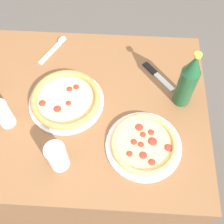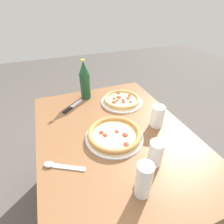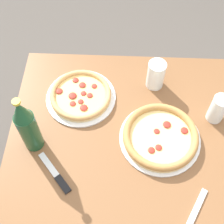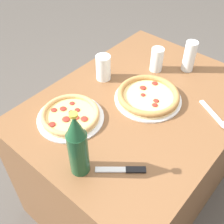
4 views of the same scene
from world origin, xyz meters
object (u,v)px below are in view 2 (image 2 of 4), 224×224
Objects in this scene: pizza_pepperoni at (114,135)px; glass_red_wine at (156,154)px; glass_orange_juice at (143,182)px; beer_bottle at (85,81)px; knife at (72,107)px; pizza_salami at (122,100)px; glass_mango_juice at (157,117)px; spoon at (57,166)px.

glass_red_wine is (-0.22, -0.11, 0.04)m from pizza_pepperoni.
beer_bottle is (0.80, 0.02, 0.06)m from glass_orange_juice.
glass_red_wine is 0.65m from knife.
glass_red_wine is at bearing 172.36° from pizza_salami.
beer_bottle is at bearing 33.29° from glass_mango_juice.
glass_red_wine is (0.11, -0.12, -0.01)m from glass_orange_juice.
beer_bottle is at bearing 4.57° from pizza_pepperoni.
pizza_pepperoni is at bearing -2.62° from glass_orange_juice.
spoon is at bearing 50.48° from glass_orange_juice.
glass_orange_juice is (-0.64, 0.19, 0.05)m from pizza_salami.
spoon is (-0.40, 0.48, -0.01)m from pizza_salami.
pizza_salami reaches higher than knife.
spoon is (-0.56, 0.27, -0.13)m from beer_bottle.
spoon is at bearing 99.93° from glass_mango_juice.
glass_mango_juice is 0.55m from beer_bottle.
glass_mango_juice is at bearing -164.45° from pizza_salami.
glass_red_wine is at bearing 145.86° from glass_mango_juice.
knife is (0.70, 0.14, -0.07)m from glass_orange_juice.
glass_orange_juice reaches higher than pizza_salami.
glass_mango_juice is 0.45× the size of beer_bottle.
beer_bottle is at bearing 1.64° from glass_orange_juice.
pizza_salami is 1.81× the size of glass_orange_juice.
pizza_salami is at bearing -125.36° from beer_bottle.
knife is at bearing 22.92° from pizza_pepperoni.
glass_orange_juice is 1.28× the size of glass_red_wine.
glass_red_wine is at bearing -168.18° from beer_bottle.
pizza_salami is 2.26× the size of glass_mango_juice.
spoon is at bearing 129.90° from pizza_salami.
beer_bottle is 0.20m from knife.
glass_orange_juice is (-0.33, 0.01, 0.05)m from pizza_pepperoni.
pizza_pepperoni is 1.99× the size of knife.
glass_mango_juice is at bearing -80.07° from spoon.
knife is (0.06, 0.34, -0.01)m from pizza_salami.
glass_orange_juice is 0.16m from glass_red_wine.
glass_orange_juice is 1.03× the size of knife.
glass_mango_juice reaches higher than pizza_pepperoni.
pizza_salami is at bearing -29.30° from pizza_pepperoni.
beer_bottle is 0.63m from spoon.
pizza_pepperoni reaches higher than pizza_salami.
spoon is (0.13, 0.41, -0.05)m from glass_red_wine.
beer_bottle is at bearing 11.82° from glass_red_wine.
beer_bottle reaches higher than pizza_pepperoni.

